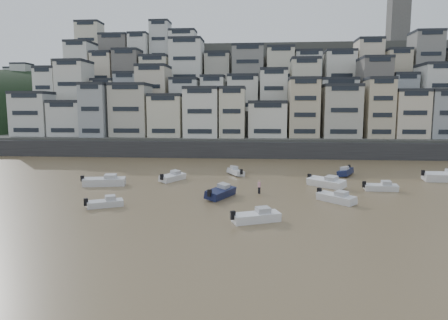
# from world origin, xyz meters

# --- Properties ---
(ground) EXTENTS (400.00, 400.00, 0.00)m
(ground) POSITION_xyz_m (0.00, 0.00, 0.00)
(ground) COLOR olive
(ground) RESTS_ON ground
(harbor_wall) EXTENTS (140.00, 3.00, 3.50)m
(harbor_wall) POSITION_xyz_m (10.00, 65.00, 1.75)
(harbor_wall) COLOR #38383A
(harbor_wall) RESTS_ON ground
(hillside) EXTENTS (141.04, 66.00, 50.00)m
(hillside) POSITION_xyz_m (14.73, 104.84, 13.01)
(hillside) COLOR #4C4C47
(hillside) RESTS_ON ground
(headland) EXTENTS (216.00, 135.00, 53.33)m
(headland) POSITION_xyz_m (-95.00, 135.00, 0.02)
(headland) COLOR black
(headland) RESTS_ON ground
(boat_a) EXTENTS (5.24, 3.53, 1.37)m
(boat_a) POSITION_xyz_m (9.35, 15.56, 0.68)
(boat_a) COLOR white
(boat_a) RESTS_ON ground
(boat_b) EXTENTS (4.68, 4.83, 1.38)m
(boat_b) POSITION_xyz_m (18.36, 24.38, 0.69)
(boat_b) COLOR silver
(boat_b) RESTS_ON ground
(boat_c) EXTENTS (3.89, 5.88, 1.53)m
(boat_c) POSITION_xyz_m (5.01, 25.74, 0.76)
(boat_c) COLOR #141B41
(boat_c) RESTS_ON ground
(boat_d) EXTENTS (4.59, 1.60, 1.24)m
(boat_d) POSITION_xyz_m (25.41, 31.46, 0.62)
(boat_d) COLOR silver
(boat_d) RESTS_ON ground
(boat_e) EXTENTS (5.55, 5.37, 1.59)m
(boat_e) POSITION_xyz_m (18.71, 33.42, 0.79)
(boat_e) COLOR white
(boat_e) RESTS_ON ground
(boat_f) EXTENTS (3.78, 5.42, 1.42)m
(boat_f) POSITION_xyz_m (-3.14, 36.20, 0.71)
(boat_f) COLOR white
(boat_f) RESTS_ON ground
(boat_g) EXTENTS (6.93, 2.35, 1.88)m
(boat_g) POSITION_xyz_m (36.87, 39.07, 0.94)
(boat_g) COLOR silver
(boat_g) RESTS_ON ground
(boat_h) EXTENTS (3.50, 5.00, 1.31)m
(boat_h) POSITION_xyz_m (5.84, 42.38, 0.65)
(boat_h) COLOR silver
(boat_h) RESTS_ON ground
(boat_i) EXTENTS (3.84, 5.61, 1.46)m
(boat_i) POSITION_xyz_m (23.39, 43.45, 0.73)
(boat_i) COLOR #151D44
(boat_i) RESTS_ON ground
(boat_j) EXTENTS (4.31, 3.12, 1.13)m
(boat_j) POSITION_xyz_m (-7.04, 19.95, 0.57)
(boat_j) COLOR silver
(boat_j) RESTS_ON ground
(boat_k) EXTENTS (6.46, 3.18, 1.69)m
(boat_k) POSITION_xyz_m (-11.72, 31.62, 0.84)
(boat_k) COLOR silver
(boat_k) RESTS_ON ground
(person_pink) EXTENTS (0.44, 0.44, 1.74)m
(person_pink) POSITION_xyz_m (9.63, 28.38, 0.87)
(person_pink) COLOR #E5A1B2
(person_pink) RESTS_ON ground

